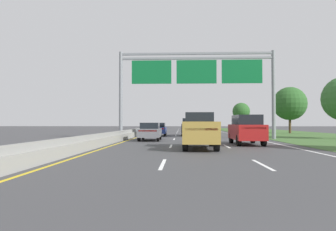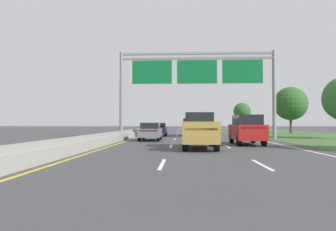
{
  "view_description": "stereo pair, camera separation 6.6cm",
  "coord_description": "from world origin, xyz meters",
  "px_view_note": "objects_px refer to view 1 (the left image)",
  "views": [
    {
      "loc": [
        -1.14,
        -1.11,
        1.55
      ],
      "look_at": [
        -1.91,
        16.5,
        1.97
      ],
      "focal_mm": 33.03,
      "sensor_mm": 36.0,
      "label": 1
    },
    {
      "loc": [
        -1.08,
        -1.11,
        1.55
      ],
      "look_at": [
        -1.91,
        16.5,
        1.97
      ],
      "focal_mm": 33.03,
      "sensor_mm": 36.0,
      "label": 2
    }
  ],
  "objects_px": {
    "roadside_tree_distant": "(241,111)",
    "car_grey_left_lane_sedan": "(150,131)",
    "car_red_right_lane_suv": "(246,129)",
    "car_black_centre_lane_suv": "(189,127)",
    "car_blue_left_lane_sedan": "(158,129)",
    "roadside_tree_far": "(290,104)",
    "overhead_sign_gantry": "(196,76)",
    "pickup_truck_gold": "(200,131)"
  },
  "relations": [
    {
      "from": "car_red_right_lane_suv",
      "to": "car_grey_left_lane_sedan",
      "type": "xyz_separation_m",
      "value": [
        -7.41,
        4.89,
        -0.28
      ]
    },
    {
      "from": "car_grey_left_lane_sedan",
      "to": "roadside_tree_distant",
      "type": "distance_m",
      "value": 40.49
    },
    {
      "from": "car_blue_left_lane_sedan",
      "to": "pickup_truck_gold",
      "type": "bearing_deg",
      "value": -168.8
    },
    {
      "from": "overhead_sign_gantry",
      "to": "roadside_tree_far",
      "type": "height_order",
      "value": "overhead_sign_gantry"
    },
    {
      "from": "pickup_truck_gold",
      "to": "roadside_tree_distant",
      "type": "xyz_separation_m",
      "value": [
        11.3,
        45.85,
        2.86
      ]
    },
    {
      "from": "car_red_right_lane_suv",
      "to": "car_grey_left_lane_sedan",
      "type": "bearing_deg",
      "value": 56.75
    },
    {
      "from": "car_black_centre_lane_suv",
      "to": "roadside_tree_distant",
      "type": "xyz_separation_m",
      "value": [
        11.45,
        26.77,
        2.84
      ]
    },
    {
      "from": "car_black_centre_lane_suv",
      "to": "roadside_tree_distant",
      "type": "distance_m",
      "value": 29.25
    },
    {
      "from": "roadside_tree_far",
      "to": "roadside_tree_distant",
      "type": "xyz_separation_m",
      "value": [
        -3.75,
        17.93,
        -0.5
      ]
    },
    {
      "from": "roadside_tree_distant",
      "to": "pickup_truck_gold",
      "type": "bearing_deg",
      "value": -103.85
    },
    {
      "from": "overhead_sign_gantry",
      "to": "car_blue_left_lane_sedan",
      "type": "xyz_separation_m",
      "value": [
        -4.2,
        7.03,
        -5.25
      ]
    },
    {
      "from": "pickup_truck_gold",
      "to": "overhead_sign_gantry",
      "type": "bearing_deg",
      "value": -0.46
    },
    {
      "from": "overhead_sign_gantry",
      "to": "car_black_centre_lane_suv",
      "type": "xyz_separation_m",
      "value": [
        -0.49,
        8.16,
        -4.97
      ]
    },
    {
      "from": "roadside_tree_distant",
      "to": "car_grey_left_lane_sedan",
      "type": "bearing_deg",
      "value": -112.08
    },
    {
      "from": "car_red_right_lane_suv",
      "to": "roadside_tree_distant",
      "type": "bearing_deg",
      "value": -10.22
    },
    {
      "from": "car_black_centre_lane_suv",
      "to": "car_red_right_lane_suv",
      "type": "xyz_separation_m",
      "value": [
        3.68,
        -15.53,
        0.0
      ]
    },
    {
      "from": "car_blue_left_lane_sedan",
      "to": "car_red_right_lane_suv",
      "type": "height_order",
      "value": "car_red_right_lane_suv"
    },
    {
      "from": "car_blue_left_lane_sedan",
      "to": "roadside_tree_distant",
      "type": "xyz_separation_m",
      "value": [
        15.16,
        27.89,
        3.12
      ]
    },
    {
      "from": "car_black_centre_lane_suv",
      "to": "roadside_tree_far",
      "type": "distance_m",
      "value": 17.89
    },
    {
      "from": "car_black_centre_lane_suv",
      "to": "roadside_tree_distant",
      "type": "relative_size",
      "value": 0.82
    },
    {
      "from": "overhead_sign_gantry",
      "to": "car_grey_left_lane_sedan",
      "type": "relative_size",
      "value": 3.41
    },
    {
      "from": "overhead_sign_gantry",
      "to": "car_red_right_lane_suv",
      "type": "relative_size",
      "value": 3.2
    },
    {
      "from": "car_grey_left_lane_sedan",
      "to": "overhead_sign_gantry",
      "type": "bearing_deg",
      "value": -60.06
    },
    {
      "from": "pickup_truck_gold",
      "to": "roadside_tree_distant",
      "type": "distance_m",
      "value": 47.31
    },
    {
      "from": "car_red_right_lane_suv",
      "to": "roadside_tree_distant",
      "type": "xyz_separation_m",
      "value": [
        7.76,
        42.3,
        2.84
      ]
    },
    {
      "from": "pickup_truck_gold",
      "to": "roadside_tree_far",
      "type": "height_order",
      "value": "roadside_tree_far"
    },
    {
      "from": "overhead_sign_gantry",
      "to": "roadside_tree_far",
      "type": "distance_m",
      "value": 22.53
    },
    {
      "from": "car_red_right_lane_suv",
      "to": "overhead_sign_gantry",
      "type": "bearing_deg",
      "value": 23.6
    },
    {
      "from": "car_black_centre_lane_suv",
      "to": "car_blue_left_lane_sedan",
      "type": "distance_m",
      "value": 3.89
    },
    {
      "from": "pickup_truck_gold",
      "to": "roadside_tree_far",
      "type": "bearing_deg",
      "value": -26.98
    },
    {
      "from": "pickup_truck_gold",
      "to": "roadside_tree_far",
      "type": "relative_size",
      "value": 0.79
    },
    {
      "from": "car_grey_left_lane_sedan",
      "to": "roadside_tree_distant",
      "type": "relative_size",
      "value": 0.77
    },
    {
      "from": "car_grey_left_lane_sedan",
      "to": "roadside_tree_far",
      "type": "bearing_deg",
      "value": -44.71
    },
    {
      "from": "pickup_truck_gold",
      "to": "car_blue_left_lane_sedan",
      "type": "relative_size",
      "value": 1.23
    },
    {
      "from": "car_red_right_lane_suv",
      "to": "roadside_tree_distant",
      "type": "relative_size",
      "value": 0.82
    },
    {
      "from": "roadside_tree_distant",
      "to": "car_blue_left_lane_sedan",
      "type": "bearing_deg",
      "value": -118.52
    },
    {
      "from": "pickup_truck_gold",
      "to": "roadside_tree_distant",
      "type": "bearing_deg",
      "value": -12.5
    },
    {
      "from": "overhead_sign_gantry",
      "to": "car_blue_left_lane_sedan",
      "type": "height_order",
      "value": "overhead_sign_gantry"
    },
    {
      "from": "overhead_sign_gantry",
      "to": "car_black_centre_lane_suv",
      "type": "relative_size",
      "value": 3.2
    },
    {
      "from": "car_red_right_lane_suv",
      "to": "roadside_tree_far",
      "type": "relative_size",
      "value": 0.68
    },
    {
      "from": "car_grey_left_lane_sedan",
      "to": "roadside_tree_far",
      "type": "xyz_separation_m",
      "value": [
        18.92,
        19.48,
        3.62
      ]
    },
    {
      "from": "car_blue_left_lane_sedan",
      "to": "car_grey_left_lane_sedan",
      "type": "height_order",
      "value": "same"
    }
  ]
}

